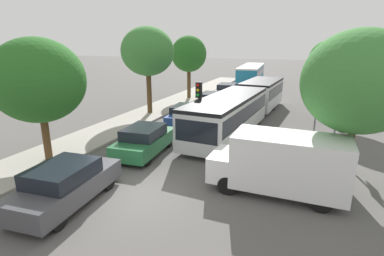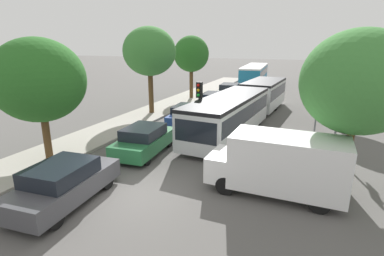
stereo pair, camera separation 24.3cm
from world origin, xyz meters
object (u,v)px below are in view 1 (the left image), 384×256
(tree_left_far, at_px, (188,55))
(tree_right_mid, at_px, (336,67))
(queued_car_graphite, at_px, (65,184))
(queued_car_silver, at_px, (227,91))
(white_van, at_px, (283,163))
(tree_left_mid, at_px, (148,52))
(no_entry_sign, at_px, (315,120))
(direction_sign_post, at_px, (338,105))
(tree_left_near, at_px, (36,83))
(queued_car_white, at_px, (212,101))
(articulated_bus, at_px, (245,103))
(queued_car_blue, at_px, (186,115))
(tree_right_far, at_px, (327,60))
(city_bus_rear, at_px, (251,73))
(tree_right_near, at_px, (357,84))
(traffic_light, at_px, (199,98))
(queued_car_green, at_px, (145,140))

(tree_left_far, distance_m, tree_right_mid, 14.09)
(queued_car_graphite, bearing_deg, queued_car_silver, -3.53)
(white_van, xyz_separation_m, tree_left_mid, (-11.04, 9.80, 3.65))
(no_entry_sign, bearing_deg, tree_left_far, -137.11)
(direction_sign_post, height_order, tree_left_near, tree_left_near)
(no_entry_sign, bearing_deg, tree_right_mid, 170.74)
(queued_car_white, distance_m, tree_left_far, 6.69)
(articulated_bus, xyz_separation_m, queued_car_silver, (-3.62, 9.06, -0.65))
(queued_car_blue, xyz_separation_m, tree_right_far, (9.24, 12.96, 3.28))
(queued_car_silver, bearing_deg, city_bus_rear, -4.47)
(tree_right_mid, bearing_deg, tree_left_near, -135.98)
(no_entry_sign, relative_size, tree_right_near, 0.46)
(city_bus_rear, relative_size, traffic_light, 3.47)
(no_entry_sign, distance_m, tree_left_far, 17.52)
(traffic_light, bearing_deg, white_van, 50.65)
(queued_car_white, relative_size, queued_car_silver, 0.98)
(white_van, xyz_separation_m, tree_left_near, (-10.83, -0.81, 2.57))
(articulated_bus, xyz_separation_m, city_bus_rear, (-3.46, 21.53, 0.03))
(tree_left_near, relative_size, tree_left_far, 0.93)
(city_bus_rear, height_order, tree_left_near, tree_left_near)
(queued_car_white, height_order, tree_left_near, tree_left_near)
(no_entry_sign, height_order, tree_left_mid, tree_left_mid)
(tree_left_mid, relative_size, tree_right_far, 1.17)
(queued_car_white, bearing_deg, tree_left_far, 38.95)
(queued_car_blue, relative_size, tree_left_near, 0.70)
(queued_car_green, distance_m, tree_left_mid, 9.89)
(queued_car_white, xyz_separation_m, traffic_light, (1.69, -8.03, 1.75))
(articulated_bus, height_order, tree_left_mid, tree_left_mid)
(traffic_light, bearing_deg, tree_right_near, 68.66)
(direction_sign_post, relative_size, tree_left_mid, 0.53)
(tree_left_near, bearing_deg, tree_right_mid, 44.02)
(tree_right_near, bearing_deg, tree_left_far, 129.13)
(articulated_bus, height_order, tree_right_mid, tree_right_mid)
(queued_car_blue, bearing_deg, traffic_light, -148.33)
(no_entry_sign, bearing_deg, queued_car_green, -70.78)
(queued_car_silver, height_order, white_van, white_van)
(queued_car_silver, height_order, tree_left_near, tree_left_near)
(queued_car_white, xyz_separation_m, tree_right_mid, (9.17, -1.31, 3.21))
(articulated_bus, height_order, tree_right_near, tree_right_near)
(city_bus_rear, xyz_separation_m, tree_right_far, (8.99, -10.59, 2.54))
(tree_left_near, xyz_separation_m, tree_left_far, (0.12, 18.12, 0.56))
(queued_car_blue, bearing_deg, tree_right_mid, -71.08)
(queued_car_green, distance_m, no_entry_sign, 8.56)
(tree_left_far, xyz_separation_m, tree_right_far, (12.77, 3.57, -0.38))
(queued_car_green, height_order, tree_right_mid, tree_right_mid)
(traffic_light, xyz_separation_m, tree_right_near, (7.44, -3.74, 1.59))
(queued_car_blue, height_order, no_entry_sign, no_entry_sign)
(queued_car_silver, height_order, traffic_light, traffic_light)
(tree_left_mid, bearing_deg, articulated_bus, 1.09)
(tree_left_near, relative_size, tree_right_far, 1.01)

